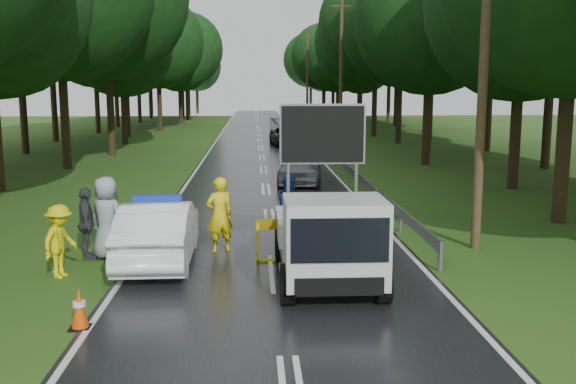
{
  "coord_description": "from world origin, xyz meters",
  "views": [
    {
      "loc": [
        -0.5,
        -13.81,
        4.11
      ],
      "look_at": [
        0.43,
        3.31,
        1.3
      ],
      "focal_mm": 40.0,
      "sensor_mm": 36.0,
      "label": 1
    }
  ],
  "objects": [
    {
      "name": "work_truck",
      "position": [
        1.05,
        -0.78,
        1.0
      ],
      "size": [
        2.1,
        4.66,
        3.7
      ],
      "rotation": [
        0.0,
        0.0,
        -0.0
      ],
      "color": "gray",
      "rests_on": "ground"
    },
    {
      "name": "cone_left_mid",
      "position": [
        -3.03,
        1.52,
        0.31
      ],
      "size": [
        0.3,
        0.3,
        0.64
      ],
      "color": "black",
      "rests_on": "ground"
    },
    {
      "name": "queue_car_first",
      "position": [
        1.51,
        13.56,
        0.76
      ],
      "size": [
        2.29,
        4.64,
        1.52
      ],
      "primitive_type": "imported",
      "rotation": [
        0.0,
        0.0,
        -0.11
      ],
      "color": "#46484E",
      "rests_on": "ground"
    },
    {
      "name": "queue_car_fourth",
      "position": [
        1.75,
        40.88,
        0.76
      ],
      "size": [
        1.66,
        4.63,
        1.52
      ],
      "primitive_type": "imported",
      "rotation": [
        0.0,
        0.0,
        -0.01
      ],
      "color": "#44484D",
      "rests_on": "ground"
    },
    {
      "name": "bystander_left",
      "position": [
        -4.71,
        0.0,
        0.81
      ],
      "size": [
        0.91,
        1.18,
        1.61
      ],
      "primitive_type": "imported",
      "rotation": [
        0.0,
        0.0,
        1.23
      ],
      "color": "yellow",
      "rests_on": "ground"
    },
    {
      "name": "queue_car_third",
      "position": [
        1.97,
        31.45,
        0.67
      ],
      "size": [
        2.63,
        5.01,
        1.34
      ],
      "primitive_type": "imported",
      "rotation": [
        0.0,
        0.0,
        0.08
      ],
      "color": "black",
      "rests_on": "ground"
    },
    {
      "name": "barrier",
      "position": [
        0.8,
        1.0,
        0.79
      ],
      "size": [
        2.52,
        0.19,
        1.04
      ],
      "rotation": [
        0.0,
        0.0,
        0.05
      ],
      "color": "#D2DB0B",
      "rests_on": "ground"
    },
    {
      "name": "queue_car_second",
      "position": [
        1.91,
        20.79,
        0.65
      ],
      "size": [
        1.99,
        4.56,
        1.3
      ],
      "primitive_type": "imported",
      "rotation": [
        0.0,
        0.0,
        -0.04
      ],
      "color": "#9EA0A5",
      "rests_on": "ground"
    },
    {
      "name": "bystander_right",
      "position": [
        -4.03,
        1.49,
        1.0
      ],
      "size": [
        1.17,
        1.07,
        2.01
      ],
      "primitive_type": "imported",
      "rotation": [
        0.0,
        0.0,
        2.57
      ],
      "color": "#8E9CAB",
      "rests_on": "ground"
    },
    {
      "name": "cone_right",
      "position": [
        2.4,
        4.5,
        0.31
      ],
      "size": [
        0.3,
        0.3,
        0.64
      ],
      "color": "black",
      "rests_on": "ground"
    },
    {
      "name": "civilian",
      "position": [
        0.47,
        2.79,
        0.92
      ],
      "size": [
        1.13,
        1.09,
        1.83
      ],
      "primitive_type": "imported",
      "rotation": [
        0.0,
        0.0,
        0.65
      ],
      "color": "#1B37B1",
      "rests_on": "ground"
    },
    {
      "name": "cone_near_left",
      "position": [
        -3.5,
        -3.11,
        0.36
      ],
      "size": [
        0.35,
        0.35,
        0.75
      ],
      "color": "black",
      "rests_on": "ground"
    },
    {
      "name": "bystander_mid",
      "position": [
        -4.52,
        1.5,
        0.87
      ],
      "size": [
        0.67,
        1.1,
        1.75
      ],
      "primitive_type": "imported",
      "rotation": [
        0.0,
        0.0,
        1.83
      ],
      "color": "#3B3C42",
      "rests_on": "ground"
    },
    {
      "name": "road",
      "position": [
        0.0,
        30.0,
        0.01
      ],
      "size": [
        7.0,
        140.0,
        0.02
      ],
      "primitive_type": "cube",
      "color": "black",
      "rests_on": "ground"
    },
    {
      "name": "cone_far",
      "position": [
        1.21,
        4.59,
        0.4
      ],
      "size": [
        0.39,
        0.39,
        0.82
      ],
      "color": "black",
      "rests_on": "ground"
    },
    {
      "name": "utility_pole_mid",
      "position": [
        5.2,
        28.0,
        5.06
      ],
      "size": [
        1.4,
        0.24,
        10.0
      ],
      "color": "#422A1E",
      "rests_on": "ground"
    },
    {
      "name": "officer",
      "position": [
        -1.35,
        2.0,
        0.95
      ],
      "size": [
        0.82,
        0.7,
        1.91
      ],
      "primitive_type": "imported",
      "rotation": [
        0.0,
        0.0,
        3.56
      ],
      "color": "yellow",
      "rests_on": "ground"
    },
    {
      "name": "cone_center",
      "position": [
        0.38,
        2.0,
        0.33
      ],
      "size": [
        0.32,
        0.32,
        0.68
      ],
      "color": "black",
      "rests_on": "ground"
    },
    {
      "name": "utility_pole_far",
      "position": [
        5.2,
        54.0,
        5.06
      ],
      "size": [
        1.4,
        0.24,
        10.0
      ],
      "color": "#422A1E",
      "rests_on": "ground"
    },
    {
      "name": "police_sedan",
      "position": [
        -2.73,
        1.02,
        0.74
      ],
      "size": [
        1.66,
        4.52,
        1.63
      ],
      "rotation": [
        0.0,
        0.0,
        3.16
      ],
      "color": "white",
      "rests_on": "ground"
    },
    {
      "name": "ground",
      "position": [
        0.0,
        0.0,
        0.0
      ],
      "size": [
        160.0,
        160.0,
        0.0
      ],
      "primitive_type": "plane",
      "color": "#214E16",
      "rests_on": "ground"
    },
    {
      "name": "guardrail",
      "position": [
        3.7,
        29.67,
        0.55
      ],
      "size": [
        0.12,
        60.06,
        0.7
      ],
      "color": "gray",
      "rests_on": "ground"
    },
    {
      "name": "utility_pole_near",
      "position": [
        5.2,
        2.0,
        5.06
      ],
      "size": [
        1.4,
        0.24,
        10.0
      ],
      "color": "#422A1E",
      "rests_on": "ground"
    }
  ]
}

